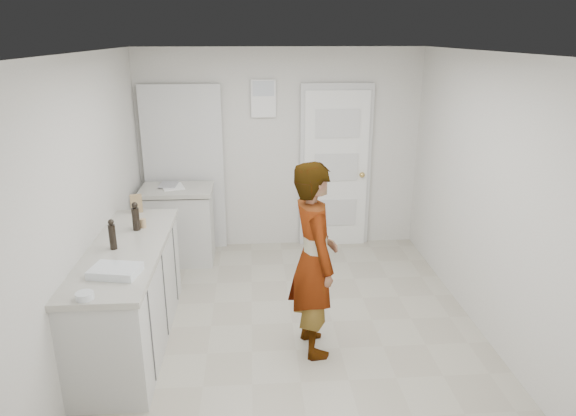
{
  "coord_description": "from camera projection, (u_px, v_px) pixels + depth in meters",
  "views": [
    {
      "loc": [
        -0.34,
        -4.3,
        2.65
      ],
      "look_at": [
        -0.01,
        0.4,
        1.04
      ],
      "focal_mm": 32.0,
      "sensor_mm": 36.0,
      "label": 1
    }
  ],
  "objects": [
    {
      "name": "ground",
      "position": [
        292.0,
        323.0,
        4.94
      ],
      "size": [
        4.0,
        4.0,
        0.0
      ],
      "primitive_type": "plane",
      "color": "#A39C89",
      "rests_on": "ground"
    },
    {
      "name": "room_shell",
      "position": [
        267.0,
        169.0,
        6.44
      ],
      "size": [
        4.0,
        4.0,
        4.0
      ],
      "color": "beige",
      "rests_on": "ground"
    },
    {
      "name": "main_counter",
      "position": [
        130.0,
        299.0,
        4.52
      ],
      "size": [
        0.64,
        1.96,
        0.93
      ],
      "color": "silver",
      "rests_on": "ground"
    },
    {
      "name": "side_counter",
      "position": [
        179.0,
        227.0,
        6.18
      ],
      "size": [
        0.84,
        0.61,
        0.93
      ],
      "color": "silver",
      "rests_on": "ground"
    },
    {
      "name": "person",
      "position": [
        314.0,
        260.0,
        4.3
      ],
      "size": [
        0.51,
        0.68,
        1.69
      ],
      "primitive_type": "imported",
      "rotation": [
        0.0,
        0.0,
        1.74
      ],
      "color": "silver",
      "rests_on": "ground"
    },
    {
      "name": "cake_mix_box",
      "position": [
        136.0,
        204.0,
        5.17
      ],
      "size": [
        0.12,
        0.08,
        0.19
      ],
      "primitive_type": "cube",
      "rotation": [
        0.0,
        0.0,
        0.32
      ],
      "color": "#9F794F",
      "rests_on": "main_counter"
    },
    {
      "name": "spice_jar",
      "position": [
        143.0,
        223.0,
        4.78
      ],
      "size": [
        0.06,
        0.06,
        0.08
      ],
      "primitive_type": "cylinder",
      "color": "tan",
      "rests_on": "main_counter"
    },
    {
      "name": "oil_cruet_a",
      "position": [
        136.0,
        217.0,
        4.69
      ],
      "size": [
        0.07,
        0.07,
        0.27
      ],
      "color": "black",
      "rests_on": "main_counter"
    },
    {
      "name": "oil_cruet_b",
      "position": [
        112.0,
        235.0,
        4.28
      ],
      "size": [
        0.06,
        0.06,
        0.27
      ],
      "color": "black",
      "rests_on": "main_counter"
    },
    {
      "name": "baking_dish",
      "position": [
        115.0,
        271.0,
        3.85
      ],
      "size": [
        0.39,
        0.31,
        0.06
      ],
      "rotation": [
        0.0,
        0.0,
        -0.19
      ],
      "color": "silver",
      "rests_on": "main_counter"
    },
    {
      "name": "egg_bowl",
      "position": [
        85.0,
        296.0,
        3.5
      ],
      "size": [
        0.12,
        0.12,
        0.05
      ],
      "color": "silver",
      "rests_on": "main_counter"
    },
    {
      "name": "papers",
      "position": [
        173.0,
        187.0,
        6.05
      ],
      "size": [
        0.32,
        0.36,
        0.01
      ],
      "primitive_type": "cube",
      "rotation": [
        0.0,
        0.0,
        0.29
      ],
      "color": "white",
      "rests_on": "side_counter"
    }
  ]
}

